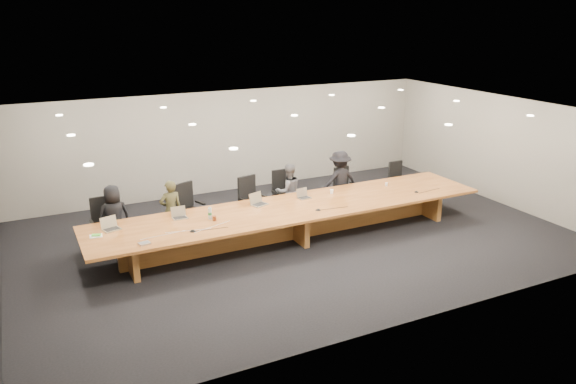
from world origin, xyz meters
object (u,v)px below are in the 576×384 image
chair_mid_right (286,194)px  person_d (340,181)px  chair_left (190,209)px  paper_cup_far (386,184)px  chair_mid_left (253,201)px  laptop_a (111,224)px  chair_far_right (399,180)px  paper_cup_near (332,192)px  laptop_d (304,194)px  mic_center (318,210)px  chair_far_left (105,223)px  person_a (114,217)px  water_bottle (210,214)px  chair_right (346,187)px  person_c (289,191)px  amber_mug (214,218)px  mic_right (416,192)px  av_box (144,243)px  laptop_c (259,199)px  laptop_b (180,213)px  conference_table (294,216)px  mic_left (193,231)px  person_b (171,210)px

chair_mid_right → person_d: person_d is taller
chair_left → paper_cup_far: 4.79m
chair_left → chair_mid_left: 1.50m
laptop_a → paper_cup_far: (6.55, -0.01, -0.09)m
chair_far_right → paper_cup_near: 2.72m
laptop_d → mic_center: 0.86m
chair_far_left → person_a: person_a is taller
chair_far_right → mic_center: (-3.43, -1.66, 0.25)m
laptop_d → water_bottle: size_ratio=1.18×
chair_right → mic_center: 2.49m
chair_far_left → person_c: bearing=-4.3°
amber_mug → chair_far_right: bearing=12.6°
laptop_a → mic_right: (6.90, -0.74, -0.12)m
av_box → mic_center: bearing=-7.5°
chair_left → water_bottle: bearing=-106.9°
laptop_a → paper_cup_far: size_ratio=4.11×
laptop_c → water_bottle: laptop_c is taller
chair_far_right → amber_mug: bearing=-169.2°
mic_right → chair_right: bearing=119.2°
laptop_b → amber_mug: 0.75m
person_d → paper_cup_near: 1.02m
mic_right → laptop_b: bearing=172.1°
person_a → laptop_b: (1.19, -0.85, 0.17)m
amber_mug → av_box: bearing=-159.7°
water_bottle → chair_far_left: bearing=147.6°
conference_table → chair_mid_left: 1.31m
chair_left → person_c: (2.44, -0.08, 0.09)m
amber_mug → paper_cup_near: size_ratio=0.99×
mic_left → mic_center: 2.79m
mic_left → av_box: bearing=-168.4°
amber_mug → mic_center: amber_mug is taller
person_c → person_d: (1.42, -0.04, 0.09)m
chair_far_right → person_b: person_b is taller
laptop_d → mic_left: 3.02m
laptop_b → laptop_d: size_ratio=1.06×
mic_left → person_d: bearing=20.4°
chair_mid_left → mic_left: 2.57m
laptop_c → chair_right: bearing=-3.4°
water_bottle → amber_mug: bearing=-68.3°
conference_table → mic_center: bearing=-50.8°
chair_left → laptop_b: bearing=-137.9°
chair_left → chair_far_right: size_ratio=1.16×
person_a → mic_center: size_ratio=11.18×
laptop_b → conference_table: bearing=-8.9°
chair_right → laptop_c: chair_right is taller
person_a → person_d: person_d is taller
chair_mid_left → person_a: bearing=165.2°
person_c → mic_right: bearing=152.2°
person_b → person_c: person_c is taller
mic_right → chair_far_left: bearing=166.4°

